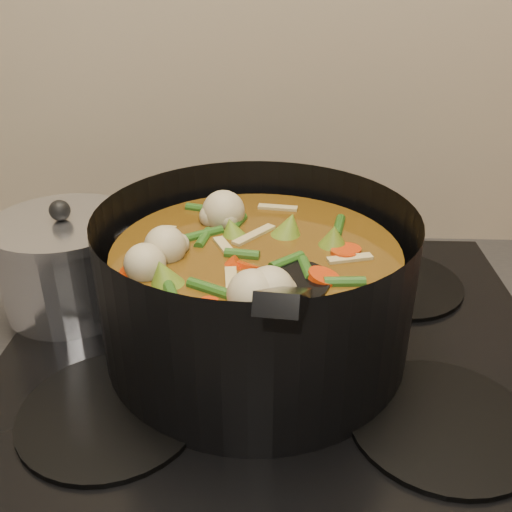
{
  "coord_description": "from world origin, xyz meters",
  "views": [
    {
      "loc": [
        -0.0,
        1.39,
        1.33
      ],
      "look_at": [
        -0.02,
        1.92,
        1.05
      ],
      "focal_mm": 40.0,
      "sensor_mm": 36.0,
      "label": 1
    }
  ],
  "objects": [
    {
      "name": "stovetop",
      "position": [
        0.0,
        1.93,
        0.92
      ],
      "size": [
        0.62,
        0.54,
        0.03
      ],
      "color": "black",
      "rests_on": "counter"
    },
    {
      "name": "stockpot",
      "position": [
        -0.02,
        1.91,
        1.01
      ],
      "size": [
        0.42,
        0.5,
        0.25
      ],
      "rotation": [
        0.0,
        0.0,
        -0.3
      ],
      "color": "black",
      "rests_on": "stovetop"
    },
    {
      "name": "saucepan",
      "position": [
        -0.26,
        2.0,
        0.99
      ],
      "size": [
        0.17,
        0.17,
        0.14
      ],
      "rotation": [
        0.0,
        0.0,
        -0.18
      ],
      "color": "silver",
      "rests_on": "stovetop"
    }
  ]
}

